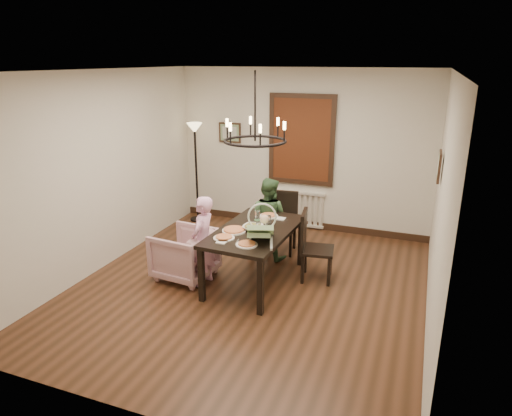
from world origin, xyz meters
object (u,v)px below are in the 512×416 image
Objects in this scene: chair_far at (282,223)px; floor_lamp at (196,174)px; elderly_woman at (203,249)px; seated_man at (268,225)px; baby_bouncer at (261,229)px; chair_right at (318,246)px; drinking_glass at (258,228)px; armchair at (185,254)px; dining_table at (255,235)px.

floor_lamp is at bearing 149.50° from chair_far.
floor_lamp reaches higher than elderly_woman.
baby_bouncer is (0.33, -1.22, 0.41)m from seated_man.
elderly_woman is at bearing 107.18° from chair_right.
baby_bouncer is 0.34m from drinking_glass.
chair_right is 1.03m from baby_bouncer.
seated_man is 2.16m from floor_lamp.
chair_right is 0.94× the size of seated_man.
chair_far is at bearing 148.34° from armchair.
baby_bouncer is at bearing 113.27° from seated_man.
floor_lamp is (-2.69, 1.60, 0.41)m from chair_right.
seated_man is at bearing 155.01° from elderly_woman.
chair_right reaches higher than dining_table.
baby_bouncer reaches higher than elderly_woman.
drinking_glass is at bearing 106.27° from elderly_woman.
elderly_woman is at bearing -121.37° from chair_far.
armchair is 0.73× the size of seated_man.
dining_table is at bearing 105.74° from seated_man.
chair_far is 0.54× the size of floor_lamp.
floor_lamp is (-1.80, 1.13, 0.38)m from seated_man.
armchair is at bearing -133.65° from chair_far.
armchair is (-0.97, -0.21, -0.34)m from dining_table.
drinking_glass is at bearing 114.82° from chair_right.
dining_table is at bearing 107.97° from armchair.
seated_man is (-0.89, 0.47, 0.03)m from chair_right.
floor_lamp reaches higher than baby_bouncer.
armchair is at bearing -66.60° from floor_lamp.
dining_table is 1.12m from chair_far.
chair_right reaches higher than drinking_glass.
chair_right reaches higher than chair_far.
chair_right is (0.74, -0.74, 0.01)m from chair_far.
floor_lamp reaches higher than chair_right.
chair_far is at bearing 92.37° from drinking_glass.
chair_far reaches higher than drinking_glass.
chair_far is 7.37× the size of drinking_glass.
baby_bouncer reaches higher than dining_table.
armchair is at bearing -173.20° from drinking_glass.
elderly_woman is 2.00× the size of baby_bouncer.
drinking_glass is 2.87m from floor_lamp.
dining_table is 2.20× the size of armchair.
seated_man is 2.03× the size of baby_bouncer.
armchair is 1.37m from seated_man.
elderly_woman is (-0.63, -0.31, -0.17)m from dining_table.
seated_man is 0.58× the size of floor_lamp.
dining_table is 1.74× the size of chair_far.
chair_right is at bearing 28.32° from dining_table.
elderly_woman reaches higher than chair_far.
chair_right is 0.90m from drinking_glass.
seated_man is (-0.14, -0.26, 0.04)m from chair_far.
seated_man is (0.51, 1.15, 0.01)m from elderly_woman.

